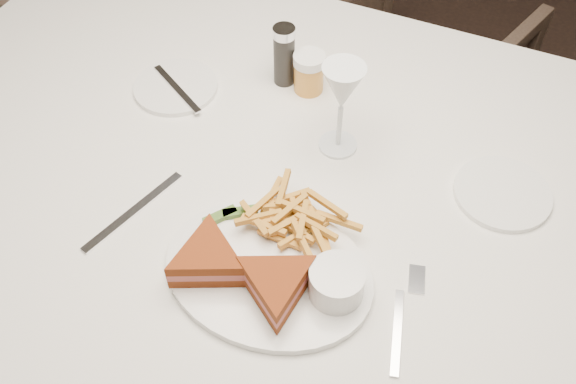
{
  "coord_description": "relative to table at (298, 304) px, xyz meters",
  "views": [
    {
      "loc": [
        0.07,
        -0.8,
        1.57
      ],
      "look_at": [
        -0.19,
        -0.21,
        0.8
      ],
      "focal_mm": 40.0,
      "sensor_mm": 36.0,
      "label": 1
    }
  ],
  "objects": [
    {
      "name": "chair_far",
      "position": [
        -0.04,
        0.92,
        -0.08
      ],
      "size": [
        0.7,
        0.67,
        0.58
      ],
      "primitive_type": "imported",
      "rotation": [
        0.0,
        0.0,
        2.84
      ],
      "color": "#423329",
      "rests_on": "ground"
    },
    {
      "name": "table",
      "position": [
        0.0,
        0.0,
        0.0
      ],
      "size": [
        1.62,
        1.08,
        0.75
      ],
      "primitive_type": "cube",
      "rotation": [
        0.0,
        0.0,
        0.0
      ],
      "color": "silver",
      "rests_on": "ground"
    },
    {
      "name": "ground",
      "position": [
        0.19,
        0.16,
        -0.38
      ],
      "size": [
        5.0,
        5.0,
        0.0
      ],
      "primitive_type": "plane",
      "color": "black",
      "rests_on": "ground"
    },
    {
      "name": "table_setting",
      "position": [
        0.01,
        -0.07,
        0.41
      ],
      "size": [
        0.79,
        0.61,
        0.18
      ],
      "color": "white",
      "rests_on": "table"
    }
  ]
}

